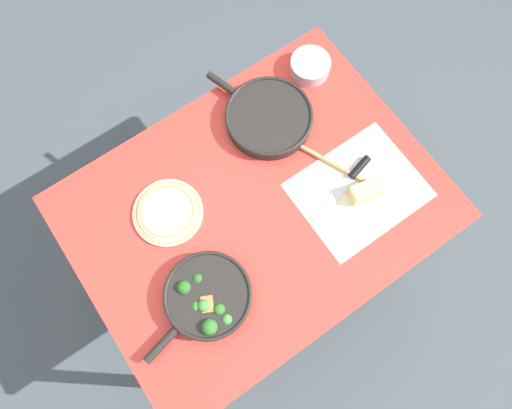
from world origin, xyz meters
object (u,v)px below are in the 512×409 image
Objects in this scene: grater_knife at (349,179)px; prep_bowl_steel at (310,66)px; cheese_block at (366,191)px; wooden_spoon at (303,148)px; dinner_plate_stack at (168,212)px; skillet_eggs at (268,117)px; skillet_broccoli at (207,297)px.

prep_bowl_steel is at bearing -123.39° from grater_knife.
grater_knife is 2.50× the size of cheese_block.
wooden_spoon is 2.57× the size of prep_bowl_steel.
dinner_plate_stack is (0.53, -0.29, -0.01)m from cheese_block.
prep_bowl_steel is at bearing -88.22° from skillet_eggs.
cheese_block reaches higher than skillet_eggs.
prep_bowl_steel is (-0.69, -0.44, -0.00)m from skillet_broccoli.
grater_knife is (-0.09, 0.31, -0.02)m from skillet_eggs.
prep_bowl_steel reaches higher than skillet_eggs.
skillet_eggs is 1.81× the size of dinner_plate_stack.
skillet_eggs reaches higher than dinner_plate_stack.
skillet_broccoli is 1.06× the size of wooden_spoon.
wooden_spoon is 1.29× the size of grater_knife.
skillet_eggs is 2.89× the size of prep_bowl_steel.
skillet_broccoli is 0.59m from skillet_eggs.
skillet_broccoli reaches higher than skillet_eggs.
cheese_block is (-0.06, 0.23, 0.02)m from wooden_spoon.
prep_bowl_steel is at bearing -160.04° from skillet_broccoli.
prep_bowl_steel is at bearing -166.47° from dinner_plate_stack.
prep_bowl_steel is at bearing -105.31° from cheese_block.
grater_knife is (-0.55, -0.05, -0.02)m from skillet_broccoli.
dinner_plate_stack is (0.46, -0.06, 0.01)m from wooden_spoon.
cheese_block is at bearing 86.45° from grater_knife.
prep_bowl_steel is (-0.22, -0.08, -0.00)m from skillet_eggs.
skillet_broccoli reaches higher than cheese_block.
wooden_spoon is (-0.50, -0.22, -0.02)m from skillet_broccoli.
wooden_spoon is at bearing 172.31° from dinner_plate_stack.
wooden_spoon is 0.24m from cheese_block.
skillet_broccoli is 0.94× the size of skillet_eggs.
wooden_spoon is 0.47m from dinner_plate_stack.
dinner_plate_stack reaches higher than grater_knife.
prep_bowl_steel is at bearing -64.55° from wooden_spoon.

